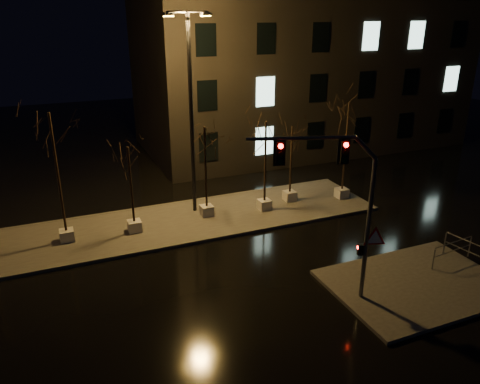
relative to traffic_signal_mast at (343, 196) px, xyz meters
name	(u,v)px	position (x,y,z in m)	size (l,w,h in m)	color
ground	(213,281)	(-3.83, 3.09, -4.34)	(90.00, 90.00, 0.00)	black
median	(175,223)	(-3.83, 9.09, -4.26)	(22.00, 5.00, 0.15)	#44423D
sidewalk_corner	(417,284)	(3.67, -0.41, -4.26)	(7.00, 5.00, 0.15)	#44423D
building	(301,50)	(10.17, 21.09, 3.16)	(25.00, 12.00, 15.00)	black
tree_1	(53,143)	(-9.13, 8.99, 0.63)	(1.80, 1.80, 6.36)	beige
tree_2	(129,166)	(-5.95, 8.79, -0.80)	(1.80, 1.80, 4.46)	beige
tree_3	(205,147)	(-2.00, 9.24, -0.41)	(1.80, 1.80, 4.98)	beige
tree_4	(266,142)	(1.21, 8.78, -0.34)	(1.80, 1.80, 5.07)	beige
tree_5	(292,143)	(3.12, 9.41, -0.77)	(1.80, 1.80, 4.50)	beige
tree_6	(347,125)	(6.17, 8.62, 0.17)	(1.80, 1.80, 5.75)	beige
traffic_signal_mast	(343,196)	(0.00, 0.00, 0.00)	(4.96, 1.78, 6.38)	#54555B
streetlight_main	(191,103)	(-2.39, 10.13, 1.75)	(2.55, 0.91, 10.29)	black
guard_rail_a	(453,249)	(6.17, 0.29, -3.52)	(2.36, 0.30, 1.02)	#54555B
guard_rail_b	(469,250)	(6.67, -0.10, -3.47)	(0.44, 2.31, 1.11)	#54555B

